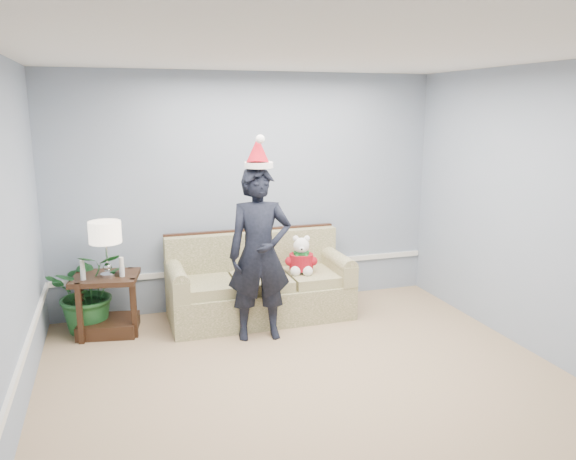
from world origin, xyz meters
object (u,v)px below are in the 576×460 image
at_px(sofa, 259,287).
at_px(houseplant, 89,291).
at_px(side_table, 108,311).
at_px(man, 260,254).
at_px(teddy_bear, 302,259).
at_px(table_lamp, 105,235).

distance_m(sofa, houseplant, 1.80).
xyz_separation_m(side_table, man, (1.49, -0.58, 0.63)).
xyz_separation_m(sofa, houseplant, (-1.79, 0.10, 0.11)).
relative_size(man, teddy_bear, 4.02).
bearing_deg(side_table, houseplant, 146.88).
height_order(side_table, man, man).
xyz_separation_m(table_lamp, man, (1.46, -0.54, -0.19)).
bearing_deg(houseplant, man, -22.57).
bearing_deg(teddy_bear, houseplant, -168.76).
relative_size(houseplant, man, 0.50).
relative_size(sofa, table_lamp, 3.51).
distance_m(table_lamp, houseplant, 0.67).
distance_m(side_table, man, 1.71).
distance_m(table_lamp, man, 1.56).
relative_size(side_table, teddy_bear, 1.68).
distance_m(side_table, teddy_bear, 2.13).
bearing_deg(table_lamp, teddy_bear, -1.72).
bearing_deg(man, side_table, 165.16).
distance_m(sofa, man, 0.81).
relative_size(table_lamp, houseplant, 0.65).
distance_m(sofa, side_table, 1.63).
distance_m(side_table, table_lamp, 0.82).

